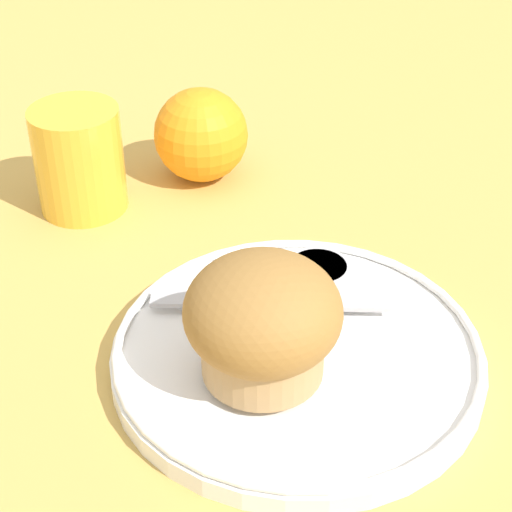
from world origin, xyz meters
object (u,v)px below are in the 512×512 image
object	(u,v)px
muffin	(263,321)
butter_knife	(270,301)
juice_glass	(79,160)
orange_fruit	(201,135)

from	to	relation	value
muffin	butter_knife	size ratio (longest dim) A/B	0.64
butter_knife	juice_glass	xyz separation A→B (m)	(-0.06, 0.21, 0.02)
butter_knife	juice_glass	distance (m)	0.22
butter_knife	juice_glass	world-z (taller)	juice_glass
muffin	orange_fruit	distance (m)	0.28
butter_knife	muffin	bearing A→B (deg)	-92.80
orange_fruit	muffin	bearing A→B (deg)	-107.65
muffin	orange_fruit	world-z (taller)	muffin
muffin	butter_knife	xyz separation A→B (m)	(0.04, 0.06, -0.04)
orange_fruit	juice_glass	world-z (taller)	juice_glass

